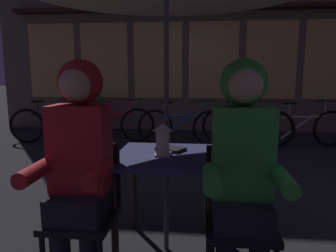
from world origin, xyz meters
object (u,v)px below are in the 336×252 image
(bicycle_fourth, at_px, (247,126))
(cafe_table, at_px, (166,168))
(bicycle_nearest, at_px, (54,125))
(potted_plant, at_px, (92,109))
(lantern, at_px, (163,139))
(book, at_px, (171,149))
(chair_left, at_px, (85,205))
(bicycle_fifth, at_px, (303,128))
(chair_right, at_px, (239,212))
(bicycle_second, at_px, (110,125))
(bicycle_third, at_px, (182,127))
(person_left_hooded, at_px, (79,153))
(person_right_hooded, at_px, (243,157))

(bicycle_fourth, bearing_deg, cafe_table, -106.75)
(bicycle_nearest, bearing_deg, potted_plant, 68.43)
(lantern, distance_m, book, 0.20)
(chair_left, xyz_separation_m, potted_plant, (-1.65, 4.84, 0.05))
(potted_plant, bearing_deg, lantern, -64.97)
(chair_left, height_order, bicycle_fourth, chair_left)
(bicycle_fifth, height_order, potted_plant, potted_plant)
(lantern, height_order, bicycle_nearest, lantern)
(bicycle_fifth, height_order, book, bicycle_fifth)
(book, relative_size, potted_plant, 0.22)
(chair_right, bearing_deg, bicycle_second, 115.99)
(lantern, xyz_separation_m, bicycle_third, (-0.06, 3.57, -0.51))
(cafe_table, relative_size, chair_right, 0.85)
(chair_right, relative_size, bicycle_third, 0.52)
(cafe_table, bearing_deg, potted_plant, 115.42)
(cafe_table, xyz_separation_m, book, (0.02, 0.12, 0.11))
(chair_right, bearing_deg, bicycle_third, 98.15)
(bicycle_nearest, relative_size, bicycle_third, 1.00)
(bicycle_fourth, height_order, book, bicycle_fourth)
(bicycle_fifth, bearing_deg, bicycle_second, 179.87)
(person_left_hooded, relative_size, book, 7.00)
(cafe_table, height_order, chair_left, chair_left)
(cafe_table, distance_m, lantern, 0.23)
(bicycle_third, relative_size, bicycle_fourth, 1.02)
(bicycle_nearest, distance_m, bicycle_second, 1.07)
(cafe_table, distance_m, chair_right, 0.62)
(person_left_hooded, xyz_separation_m, book, (0.50, 0.54, -0.09))
(book, bearing_deg, person_right_hooded, -21.27)
(cafe_table, relative_size, book, 3.70)
(bicycle_fifth, bearing_deg, lantern, -120.10)
(person_left_hooded, xyz_separation_m, bicycle_nearest, (-2.04, 3.89, -0.50))
(bicycle_third, bearing_deg, person_right_hooded, -81.96)
(bicycle_fifth, bearing_deg, book, -120.73)
(chair_left, height_order, person_left_hooded, person_left_hooded)
(lantern, height_order, chair_right, lantern)
(book, bearing_deg, bicycle_second, 141.52)
(person_left_hooded, height_order, person_right_hooded, same)
(bicycle_third, distance_m, potted_plant, 2.26)
(cafe_table, distance_m, bicycle_fifth, 4.17)
(chair_left, bearing_deg, bicycle_fourth, 68.56)
(person_left_hooded, relative_size, bicycle_nearest, 0.84)
(person_right_hooded, height_order, bicycle_fourth, person_right_hooded)
(cafe_table, distance_m, bicycle_nearest, 4.30)
(cafe_table, relative_size, bicycle_fifth, 0.45)
(potted_plant, bearing_deg, bicycle_fourth, -14.20)
(book, bearing_deg, chair_left, -107.22)
(cafe_table, distance_m, book, 0.17)
(bicycle_nearest, relative_size, book, 8.37)
(person_left_hooded, bearing_deg, chair_left, 90.00)
(chair_left, relative_size, potted_plant, 0.95)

